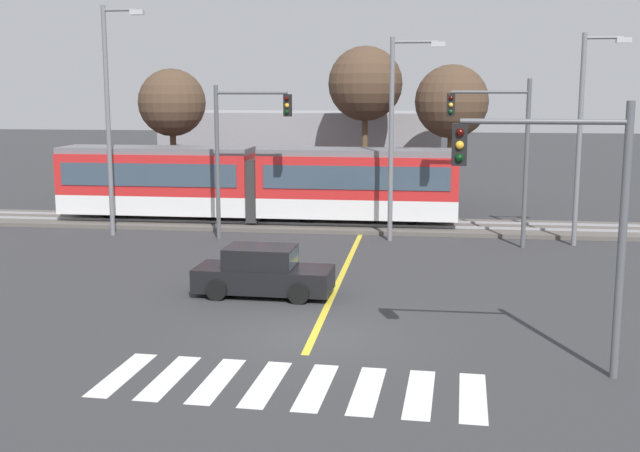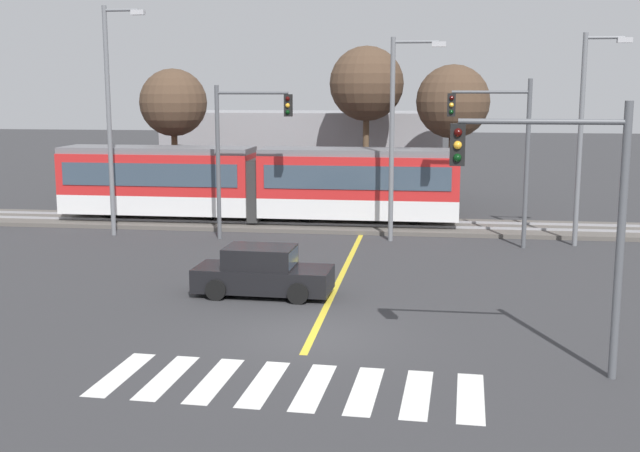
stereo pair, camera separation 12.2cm
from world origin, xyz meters
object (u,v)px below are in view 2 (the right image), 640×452
(light_rail_tram, at_px, (257,181))
(street_lamp_east, at_px, (585,128))
(traffic_light_far_left, at_px, (242,139))
(street_lamp_centre, at_px, (397,127))
(sedan_crossing, at_px, (263,273))
(traffic_light_near_right, at_px, (562,198))
(traffic_light_far_right, at_px, (502,140))
(street_lamp_west, at_px, (112,110))
(bare_tree_east, at_px, (453,102))
(bare_tree_west, at_px, (366,84))
(bare_tree_far_west, at_px, (173,103))

(light_rail_tram, relative_size, street_lamp_east, 2.19)
(traffic_light_far_left, distance_m, street_lamp_centre, 6.44)
(sedan_crossing, xyz_separation_m, traffic_light_near_right, (7.85, -6.07, 3.29))
(traffic_light_far_right, distance_m, street_lamp_west, 16.27)
(traffic_light_far_left, relative_size, street_lamp_east, 0.76)
(street_lamp_east, bearing_deg, bare_tree_east, 122.86)
(traffic_light_far_right, distance_m, traffic_light_far_left, 10.56)
(street_lamp_centre, xyz_separation_m, bare_tree_east, (2.44, 7.67, 0.88))
(traffic_light_near_right, bearing_deg, light_rail_tram, 119.95)
(light_rail_tram, bearing_deg, street_lamp_west, -148.11)
(street_lamp_centre, height_order, street_lamp_east, street_lamp_east)
(street_lamp_centre, distance_m, bare_tree_west, 9.30)
(street_lamp_centre, bearing_deg, traffic_light_far_left, -175.37)
(sedan_crossing, bearing_deg, bare_tree_west, 84.78)
(traffic_light_far_right, xyz_separation_m, street_lamp_centre, (-4.15, 0.82, 0.43))
(light_rail_tram, bearing_deg, street_lamp_east, -12.74)
(sedan_crossing, relative_size, traffic_light_far_right, 0.64)
(light_rail_tram, relative_size, traffic_light_far_right, 2.77)
(street_lamp_east, relative_size, bare_tree_east, 1.13)
(sedan_crossing, height_order, bare_tree_west, bare_tree_west)
(sedan_crossing, height_order, street_lamp_west, street_lamp_west)
(street_lamp_centre, height_order, bare_tree_far_west, street_lamp_centre)
(light_rail_tram, distance_m, traffic_light_near_right, 21.65)
(sedan_crossing, xyz_separation_m, street_lamp_centre, (3.66, 9.50, 4.05))
(sedan_crossing, relative_size, street_lamp_east, 0.50)
(street_lamp_west, relative_size, street_lamp_east, 1.15)
(street_lamp_centre, bearing_deg, traffic_light_near_right, -74.93)
(street_lamp_east, bearing_deg, bare_tree_far_west, 159.61)
(street_lamp_centre, bearing_deg, bare_tree_west, 102.53)
(street_lamp_centre, xyz_separation_m, bare_tree_west, (-1.98, 8.91, 1.77))
(traffic_light_far_right, bearing_deg, light_rail_tram, 159.88)
(bare_tree_west, bearing_deg, street_lamp_centre, -77.47)
(traffic_light_far_left, height_order, bare_tree_far_west, bare_tree_far_west)
(light_rail_tram, bearing_deg, traffic_light_near_right, -60.05)
(sedan_crossing, distance_m, street_lamp_east, 15.12)
(light_rail_tram, height_order, street_lamp_east, street_lamp_east)
(traffic_light_near_right, xyz_separation_m, street_lamp_west, (-16.27, 15.26, 1.41))
(traffic_light_near_right, bearing_deg, street_lamp_west, 136.83)
(street_lamp_west, distance_m, bare_tree_east, 16.56)
(traffic_light_far_left, distance_m, bare_tree_far_west, 9.40)
(street_lamp_centre, relative_size, bare_tree_east, 1.11)
(traffic_light_near_right, distance_m, traffic_light_far_right, 14.76)
(traffic_light_far_right, xyz_separation_m, bare_tree_east, (-1.71, 8.49, 1.31))
(street_lamp_west, distance_m, bare_tree_far_west, 7.40)
(street_lamp_west, distance_m, bare_tree_west, 13.72)
(light_rail_tram, distance_m, street_lamp_centre, 7.76)
(traffic_light_far_left, relative_size, bare_tree_east, 0.86)
(traffic_light_near_right, height_order, bare_tree_east, bare_tree_east)
(light_rail_tram, distance_m, traffic_light_far_right, 11.64)
(traffic_light_near_right, distance_m, bare_tree_far_west, 27.76)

